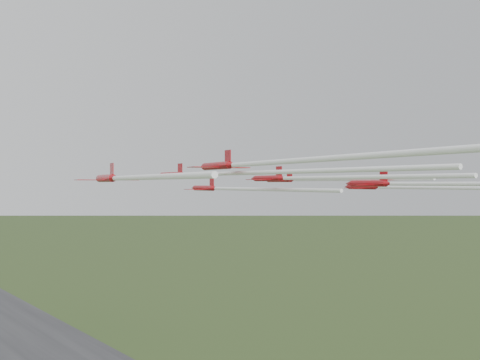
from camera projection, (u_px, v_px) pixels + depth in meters
jet_lead at (229, 189)px, 110.80m from camera, size 12.28×52.54×2.84m
jet_row2_left at (221, 174)px, 85.62m from camera, size 11.84×67.35×2.62m
jet_row2_right at (308, 179)px, 105.80m from camera, size 10.11×45.43×2.60m
jet_row3_left at (122, 178)px, 75.31m from camera, size 14.40×47.93×2.88m
jet_row3_mid at (303, 178)px, 86.00m from camera, size 11.77×47.69×2.58m
jet_row3_right at (418, 187)px, 98.24m from camera, size 16.34×59.53×2.58m
jet_row4_left at (261, 163)px, 67.91m from camera, size 15.54×55.65×2.75m
jet_row4_right at (420, 184)px, 80.52m from camera, size 13.20×49.71×2.62m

